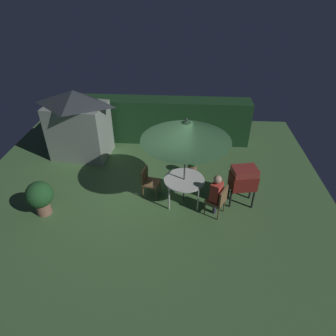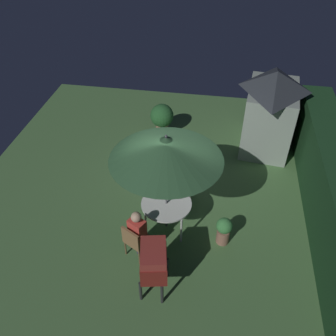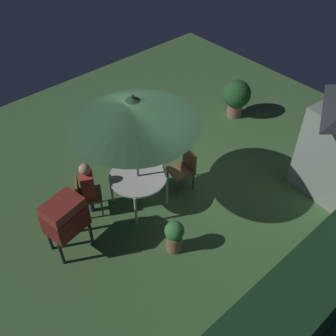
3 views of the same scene
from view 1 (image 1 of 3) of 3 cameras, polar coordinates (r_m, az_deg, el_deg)
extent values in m
plane|color=#47703D|center=(8.91, -3.99, -5.18)|extent=(11.00, 11.00, 0.00)
cube|color=#193D1E|center=(11.43, -1.94, 9.28)|extent=(6.91, 0.83, 1.68)
cube|color=gray|center=(10.81, -16.75, 6.96)|extent=(2.06, 1.53, 1.91)
pyramid|color=#33383D|center=(10.35, -17.86, 12.88)|extent=(2.18, 1.62, 0.50)
cube|color=slate|center=(11.44, -15.22, 7.57)|extent=(0.81, 0.12, 1.49)
cylinder|color=white|center=(8.23, 3.16, -2.31)|extent=(1.14, 1.14, 0.04)
cylinder|color=beige|center=(8.16, 0.20, -6.04)|extent=(0.05, 0.05, 0.73)
cylinder|color=beige|center=(8.16, 5.84, -6.25)|extent=(0.05, 0.05, 0.73)
cylinder|color=beige|center=(8.79, 0.53, -2.70)|extent=(0.05, 0.05, 0.73)
cylinder|color=beige|center=(8.79, 5.75, -2.89)|extent=(0.05, 0.05, 0.73)
cylinder|color=#4C4C51|center=(7.93, 3.28, 0.76)|extent=(0.04, 0.04, 2.56)
cone|color=#2D5633|center=(7.42, 3.53, 7.33)|extent=(2.34, 2.34, 0.53)
sphere|color=#4C4C51|center=(7.29, 3.61, 9.39)|extent=(0.06, 0.06, 0.06)
cube|color=maroon|center=(8.40, 14.38, -2.43)|extent=(0.78, 0.63, 0.45)
cube|color=maroon|center=(8.22, 14.69, -0.60)|extent=(0.74, 0.59, 0.20)
cylinder|color=#262628|center=(8.48, 12.04, -5.93)|extent=(0.06, 0.06, 0.55)
cylinder|color=#262628|center=(8.60, 16.15, -6.00)|extent=(0.06, 0.06, 0.55)
cylinder|color=#262628|center=(8.81, 11.75, -4.18)|extent=(0.06, 0.06, 0.55)
cylinder|color=#262628|center=(8.92, 15.70, -4.27)|extent=(0.06, 0.06, 0.55)
cube|color=olive|center=(8.09, 9.17, -6.22)|extent=(0.62, 0.62, 0.06)
cube|color=olive|center=(7.89, 10.70, -5.48)|extent=(0.26, 0.43, 0.45)
cylinder|color=brown|center=(8.04, 9.72, -8.71)|extent=(0.04, 0.04, 0.45)
cylinder|color=brown|center=(8.33, 10.86, -7.10)|extent=(0.04, 0.04, 0.45)
cylinder|color=brown|center=(8.15, 7.15, -7.74)|extent=(0.04, 0.04, 0.45)
cylinder|color=brown|center=(8.43, 8.37, -6.19)|extent=(0.04, 0.04, 0.45)
cube|color=olive|center=(8.62, -3.25, -2.87)|extent=(0.55, 0.55, 0.06)
cube|color=olive|center=(8.55, -4.63, -1.43)|extent=(0.14, 0.46, 0.45)
cylinder|color=brown|center=(8.96, -4.01, -3.07)|extent=(0.04, 0.04, 0.45)
cylinder|color=brown|center=(8.67, -4.88, -4.60)|extent=(0.04, 0.04, 0.45)
cylinder|color=brown|center=(8.86, -1.56, -3.50)|extent=(0.04, 0.04, 0.45)
cylinder|color=brown|center=(8.56, -2.35, -5.07)|extent=(0.04, 0.04, 0.45)
cylinder|color=#936651|center=(9.64, 4.68, -0.40)|extent=(0.29, 0.29, 0.37)
sphere|color=#3D8442|center=(9.46, 4.77, 1.30)|extent=(0.36, 0.36, 0.36)
cylinder|color=#936651|center=(8.86, -22.98, -7.17)|extent=(0.39, 0.39, 0.35)
sphere|color=#235628|center=(8.57, -23.69, -4.73)|extent=(0.72, 0.72, 0.72)
cube|color=#CC3D33|center=(7.90, 9.36, -4.53)|extent=(0.37, 0.41, 0.55)
sphere|color=tan|center=(7.66, 9.63, -2.22)|extent=(0.22, 0.22, 0.22)
cylinder|color=#383347|center=(8.23, 9.03, -7.34)|extent=(0.10, 0.10, 0.48)
camera|label=2|loc=(9.50, 48.35, 30.25)|focal=38.53mm
camera|label=3|loc=(11.58, 24.24, 33.84)|focal=41.73mm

